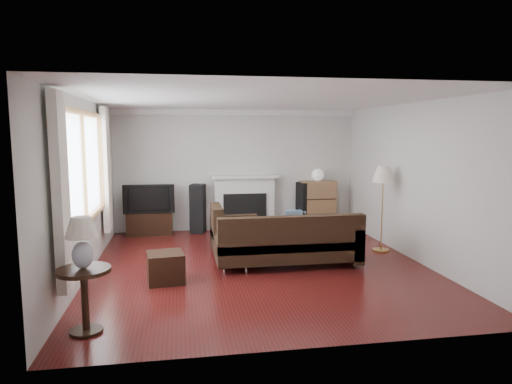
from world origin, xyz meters
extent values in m
cube|color=#4B1210|center=(0.00, 0.00, 0.00)|extent=(5.10, 5.60, 0.04)
cube|color=white|center=(0.00, 0.00, 2.50)|extent=(5.10, 5.60, 0.04)
cube|color=silver|center=(0.00, 2.75, 1.25)|extent=(5.00, 0.04, 2.50)
cube|color=silver|center=(0.00, -2.75, 1.25)|extent=(5.00, 0.04, 2.50)
cube|color=silver|center=(-2.50, 0.00, 1.25)|extent=(0.04, 5.50, 2.50)
cube|color=silver|center=(2.50, 0.00, 1.25)|extent=(0.04, 5.50, 2.50)
cube|color=brown|center=(-2.45, -0.20, 1.55)|extent=(0.12, 2.74, 1.54)
cube|color=white|center=(-2.40, -1.72, 1.40)|extent=(0.10, 0.35, 2.10)
cube|color=white|center=(-2.40, 1.32, 1.40)|extent=(0.10, 0.35, 2.10)
cube|color=white|center=(0.15, 2.64, 0.57)|extent=(1.40, 0.26, 1.15)
cube|color=black|center=(-1.78, 2.50, 0.22)|extent=(0.89, 0.40, 0.45)
imported|color=black|center=(-1.78, 2.50, 0.73)|extent=(0.99, 0.13, 0.57)
cube|color=black|center=(-0.82, 2.52, 0.49)|extent=(0.36, 0.39, 0.99)
cube|color=black|center=(1.43, 2.53, 0.49)|extent=(0.35, 0.39, 0.99)
cube|color=olive|center=(1.70, 2.53, 0.51)|extent=(0.74, 0.35, 1.01)
sphere|color=white|center=(1.70, 2.53, 1.14)|extent=(0.26, 0.26, 0.26)
cube|color=black|center=(0.43, -0.03, 0.38)|extent=(2.37, 1.73, 0.77)
cube|color=#996949|center=(0.62, 1.35, 0.19)|extent=(1.11, 0.88, 0.38)
cube|color=black|center=(-1.39, -0.54, 0.20)|extent=(0.53, 0.53, 0.40)
cube|color=#C09042|center=(2.22, 0.52, 0.73)|extent=(0.44, 0.44, 1.46)
cube|color=black|center=(-2.15, -2.03, 0.34)|extent=(0.54, 0.54, 0.67)
cube|color=silver|center=(-2.15, -2.03, 0.93)|extent=(0.32, 0.32, 0.52)
camera|label=1|loc=(-1.18, -6.68, 2.02)|focal=32.00mm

